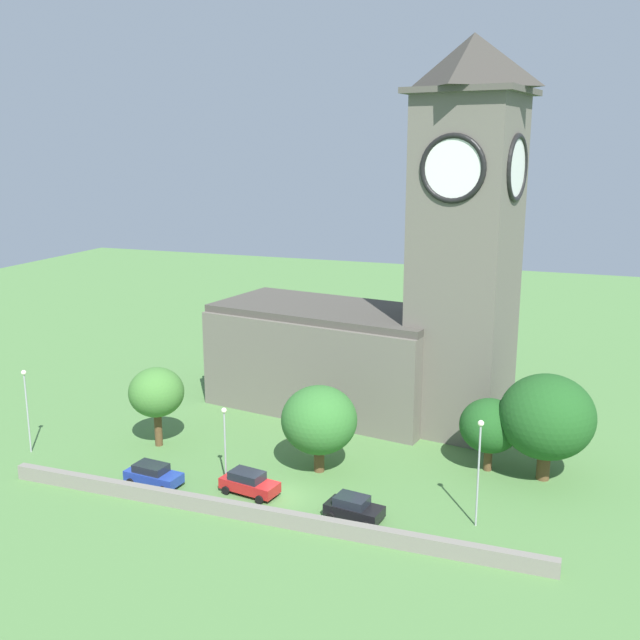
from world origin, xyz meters
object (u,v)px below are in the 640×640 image
Objects in this scene: tree_riverside_west at (156,393)px; tree_churchyard at (490,426)px; streetlamp_central at (479,457)px; car_blue at (153,474)px; tree_by_tower at (547,417)px; tree_riverside_east at (319,420)px; car_red at (249,483)px; car_black at (354,508)px; streetlamp_west_end at (26,398)px; streetlamp_west_mid at (225,432)px; church at (389,305)px.

tree_churchyard is at bearing 9.65° from tree_riverside_west.
streetlamp_central is 9.78m from tree_churchyard.
car_blue is 0.78× the size of tree_churchyard.
tree_by_tower is 1.20× the size of tree_riverside_east.
tree_by_tower is (21.09, 10.51, 4.38)m from car_red.
tree_churchyard is at bearing 56.10° from car_black.
car_red is 0.67× the size of tree_riverside_west.
tree_riverside_west is at bearing -171.99° from tree_by_tower.
streetlamp_central is 10.24m from tree_by_tower.
streetlamp_central is at bearing 14.00° from car_black.
car_black is at bearing -52.95° from tree_riverside_east.
car_red is 0.67× the size of tree_riverside_east.
car_black is 17.46m from tree_by_tower.
streetlamp_west_mid is (18.85, 0.45, -0.69)m from streetlamp_west_end.
streetlamp_central reaches higher than tree_churchyard.
streetlamp_central reaches higher than car_black.
car_black is 0.69× the size of streetlamp_west_mid.
streetlamp_west_end is at bearing -143.96° from church.
car_black is 12.05m from streetlamp_west_mid.
streetlamp_west_mid is 25.46m from tree_by_tower.
tree_riverside_east is at bearing -97.22° from church.
church is at bearing 74.83° from car_red.
church reaches higher than streetlamp_west_end.
streetlamp_west_end reaches higher than car_red.
tree_riverside_west is at bearing 118.87° from car_blue.
church reaches higher than tree_riverside_east.
streetlamp_west_end is at bearing 178.11° from car_red.
streetlamp_central is at bearing -0.34° from streetlamp_west_mid.
tree_by_tower reaches higher than car_blue.
car_black is 14.50m from tree_churchyard.
tree_riverside_west reaches higher than streetlamp_west_mid.
church is 23.41m from car_red.
church is 23.94m from car_black.
car_red is (-5.50, -20.30, -10.28)m from church.
tree_by_tower is 18.10m from tree_riverside_east.
streetlamp_central is at bearing -87.12° from tree_churchyard.
tree_churchyard is (13.03, 4.99, -0.58)m from tree_riverside_east.
streetlamp_west_mid is at bearing 1.37° from streetlamp_west_end.
streetlamp_west_end is 0.86× the size of tree_by_tower.
tree_riverside_east is at bearing 160.88° from streetlamp_central.
streetlamp_central is (8.40, 2.09, 4.31)m from car_black.
tree_riverside_east is (25.08, 5.02, -0.50)m from streetlamp_west_end.
tree_by_tower is at bearing 67.52° from streetlamp_central.
tree_churchyard is at bearing 92.88° from streetlamp_central.
tree_riverside_west is (-20.48, 6.95, 4.08)m from car_black.
streetlamp_west_mid is 1.03× the size of tree_churchyard.
church is 16.44m from tree_churchyard.
church is 4.87× the size of tree_riverside_east.
tree_riverside_west is (-28.88, 4.85, -0.23)m from streetlamp_central.
streetlamp_west_end is at bearing -179.50° from streetlamp_central.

